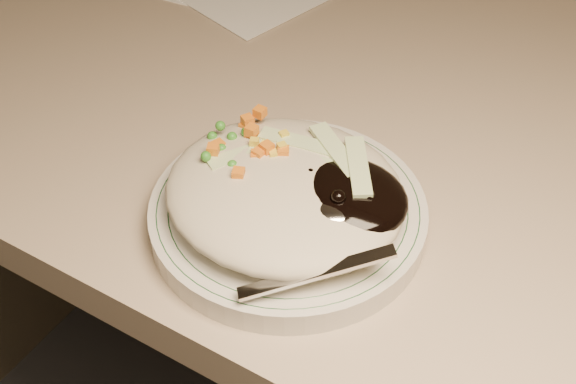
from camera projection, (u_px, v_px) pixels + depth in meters
The scene contains 4 objects.
desk at pixel (425, 248), 0.91m from camera, with size 1.40×0.70×0.74m.
plate at pixel (288, 215), 0.65m from camera, with size 0.22×0.22×0.02m, color silver.
plate_rim at pixel (288, 207), 0.64m from camera, with size 0.21×0.21×0.00m.
meal at pixel (292, 189), 0.62m from camera, with size 0.20×0.19×0.05m.
Camera 1 is at (0.19, 0.77, 1.21)m, focal length 50.00 mm.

